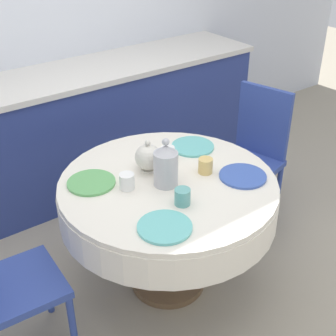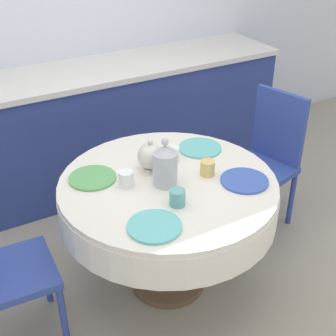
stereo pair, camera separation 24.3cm
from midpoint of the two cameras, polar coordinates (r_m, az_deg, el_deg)
The scene contains 15 objects.
ground_plane at distance 2.93m, azimuth -2.45°, elevation -13.80°, with size 12.00×12.00×0.00m, color #9E937F.
wall_back at distance 3.65m, azimuth -18.37°, elevation 17.39°, with size 7.00×0.05×2.60m.
kitchen_counter at distance 3.62m, azimuth -14.41°, elevation 3.84°, with size 3.24×0.64×0.94m.
dining_table at distance 2.54m, azimuth -2.74°, elevation -4.10°, with size 1.18×1.18×0.73m.
chair_left at distance 3.23m, azimuth 8.28°, elevation 2.10°, with size 0.49×0.49×0.94m.
plate_near_left at distance 2.14m, azimuth -3.69°, elevation -7.30°, with size 0.25×0.25×0.01m, color #60BCB7.
cup_near_left at distance 2.27m, azimuth -1.29°, elevation -3.63°, with size 0.08×0.08×0.08m, color #5BA39E.
plate_near_right at distance 2.51m, azimuth 6.39°, elevation -1.06°, with size 0.25×0.25×0.01m, color #3856AD.
cup_near_right at distance 2.52m, azimuth 1.86°, elevation 0.20°, with size 0.08×0.08×0.08m, color #DBB766.
plate_far_left at distance 2.50m, azimuth -12.10°, elevation -1.83°, with size 0.25×0.25×0.01m, color #5BA85B.
cup_far_left at distance 2.41m, azimuth -7.92°, elevation -1.70°, with size 0.08×0.08×0.08m, color white.
plate_far_right at distance 2.79m, azimuth 0.54°, elevation 2.57°, with size 0.25×0.25×0.01m, color #60BCB7.
cup_far_right at distance 2.64m, azimuth -2.65°, elevation 1.67°, with size 0.08×0.08×0.08m, color white.
coffee_carafe at distance 2.39m, azimuth -3.18°, elevation 0.24°, with size 0.13×0.13×0.27m.
teapot at distance 2.53m, azimuth -5.17°, elevation 1.24°, with size 0.20×0.14×0.19m.
Camera 1 is at (-1.25, -1.68, 2.05)m, focal length 50.00 mm.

